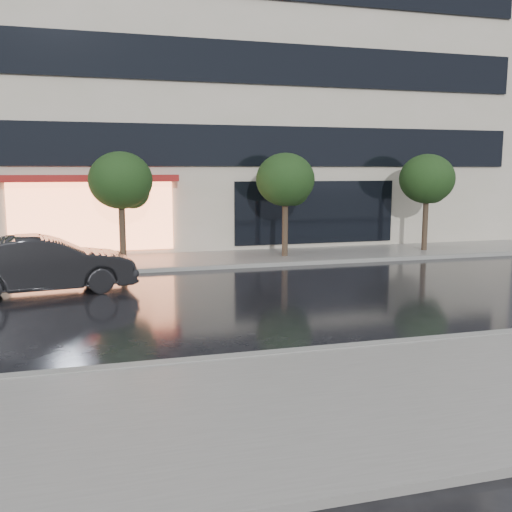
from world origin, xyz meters
name	(u,v)px	position (x,y,z in m)	size (l,w,h in m)	color
ground	(301,339)	(0.00, 0.00, 0.00)	(120.00, 120.00, 0.00)	black
sidewalk_near	(378,399)	(0.00, -3.25, 0.06)	(60.00, 4.50, 0.12)	slate
sidewalk_far	(206,260)	(0.00, 10.25, 0.06)	(60.00, 3.50, 0.12)	slate
curb_near	(320,351)	(0.00, -1.00, 0.07)	(60.00, 0.25, 0.14)	gray
curb_far	(215,267)	(0.00, 8.50, 0.07)	(60.00, 0.25, 0.14)	gray
office_building	(174,50)	(0.00, 17.97, 9.00)	(30.00, 12.76, 18.00)	beige
bg_building_right	(495,109)	(26.00, 28.00, 8.00)	(12.00, 12.00, 16.00)	#4C4C54
tree_mid_west	(122,183)	(-2.94, 10.03, 2.92)	(2.20, 2.20, 3.99)	#33261C
tree_mid_east	(287,182)	(3.06, 10.03, 2.92)	(2.20, 2.20, 3.99)	#33261C
tree_far_east	(428,181)	(9.06, 10.03, 2.92)	(2.20, 2.20, 3.99)	#33261C
parked_car	(45,265)	(-5.26, 6.00, 0.79)	(1.67, 4.80, 1.58)	black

